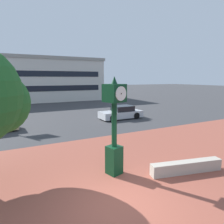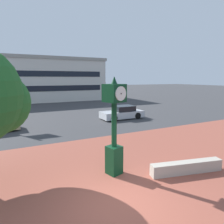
{
  "view_description": "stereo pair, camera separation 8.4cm",
  "coord_description": "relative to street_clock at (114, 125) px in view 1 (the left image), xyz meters",
  "views": [
    {
      "loc": [
        -2.83,
        -5.07,
        3.97
      ],
      "look_at": [
        0.95,
        2.29,
        2.57
      ],
      "focal_mm": 32.21,
      "sensor_mm": 36.0,
      "label": 1
    },
    {
      "loc": [
        -2.76,
        -5.11,
        3.97
      ],
      "look_at": [
        0.95,
        2.29,
        2.57
      ],
      "focal_mm": 32.21,
      "sensor_mm": 36.0,
      "label": 2
    }
  ],
  "objects": [
    {
      "name": "ground_plane",
      "position": [
        -0.86,
        -1.93,
        -2.08
      ],
      "size": [
        200.0,
        200.0,
        0.0
      ],
      "primitive_type": "plane",
      "color": "#38383A"
    },
    {
      "name": "plaza_brick_paving",
      "position": [
        -0.86,
        -0.39,
        -2.08
      ],
      "size": [
        44.0,
        11.09,
        0.01
      ],
      "primitive_type": "cube",
      "color": "brown",
      "rests_on": "ground"
    },
    {
      "name": "planter_wall",
      "position": [
        2.77,
        -1.33,
        -1.83
      ],
      "size": [
        3.21,
        1.09,
        0.5
      ],
      "primitive_type": "cube",
      "rotation": [
        0.0,
        0.0,
        -0.22
      ],
      "color": "#ADA393",
      "rests_on": "ground"
    },
    {
      "name": "street_clock",
      "position": [
        0.0,
        0.0,
        0.0
      ],
      "size": [
        0.88,
        0.89,
        4.05
      ],
      "rotation": [
        0.0,
        0.0,
        0.28
      ],
      "color": "#0C381E",
      "rests_on": "ground"
    },
    {
      "name": "car_street_near",
      "position": [
        6.05,
        10.0,
        -1.51
      ],
      "size": [
        4.2,
        1.89,
        1.28
      ],
      "rotation": [
        0.0,
        0.0,
        1.57
      ],
      "color": "#B7BABF",
      "rests_on": "ground"
    },
    {
      "name": "civic_building",
      "position": [
        0.67,
        33.2,
        1.67
      ],
      "size": [
        22.81,
        13.65,
        7.49
      ],
      "color": "beige",
      "rests_on": "ground"
    }
  ]
}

